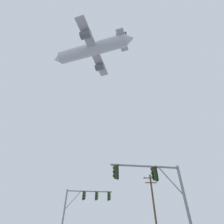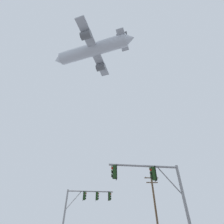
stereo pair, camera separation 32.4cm
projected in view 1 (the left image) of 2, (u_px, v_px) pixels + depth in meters
The scene contains 4 objects.
signal_pole_near at pixel (158, 186), 11.87m from camera, with size 5.31×0.78×5.99m.
signal_pole_far at pixel (84, 203), 20.02m from camera, with size 5.68×0.68×6.31m.
utility_pole at pixel (154, 207), 24.23m from camera, with size 2.20×0.28×9.62m.
airplane at pixel (92, 50), 47.96m from camera, with size 24.25×18.73×6.75m.
Camera 1 is at (-0.38, -5.52, 1.55)m, focal length 26.93 mm.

